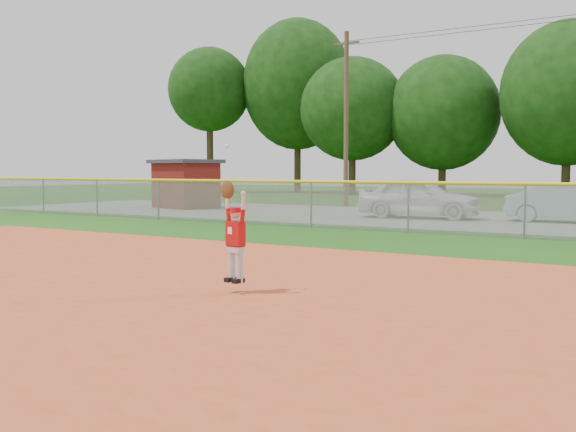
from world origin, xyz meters
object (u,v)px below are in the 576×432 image
Objects in this scene: car_white_a at (419,198)px; utility_shed at (186,184)px; car_blue at (565,204)px; ballplayer at (234,232)px.

utility_shed is (-12.06, 0.47, 0.40)m from car_white_a.
utility_shed reaches higher than car_blue.
car_blue is 17.19m from utility_shed.
ballplayer is (-2.22, -16.72, 0.27)m from car_blue.
car_white_a is 2.24× the size of ballplayer.
utility_shed is (-17.18, -0.27, 0.54)m from car_blue.
car_white_a is 1.24× the size of utility_shed.
utility_shed is 1.80× the size of ballplayer.
ballplayer is at bearing -175.76° from car_white_a.
car_white_a is 5.17m from car_blue.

